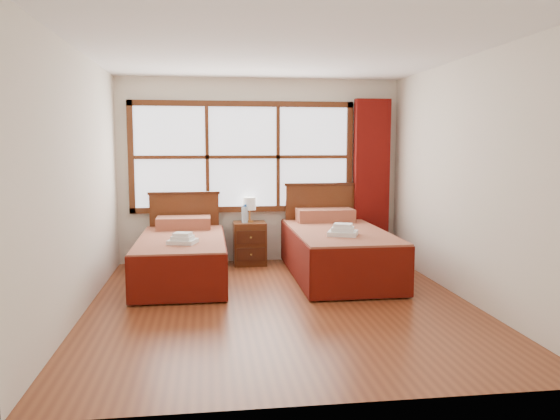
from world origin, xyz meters
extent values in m
plane|color=brown|center=(0.00, 0.00, 0.00)|extent=(4.50, 4.50, 0.00)
plane|color=white|center=(0.00, 0.00, 2.60)|extent=(4.50, 4.50, 0.00)
plane|color=silver|center=(0.00, 2.25, 1.30)|extent=(4.00, 0.00, 4.00)
plane|color=silver|center=(-2.00, 0.00, 1.30)|extent=(0.00, 4.50, 4.50)
plane|color=silver|center=(2.00, 0.00, 1.30)|extent=(0.00, 4.50, 4.50)
cube|color=white|center=(-0.25, 2.22, 1.50)|extent=(3.00, 0.02, 1.40)
cube|color=#502611|center=(-0.25, 2.20, 0.76)|extent=(3.16, 0.06, 0.08)
cube|color=#502611|center=(-0.25, 2.20, 2.24)|extent=(3.16, 0.06, 0.08)
cube|color=#502611|center=(-1.79, 2.20, 1.50)|extent=(0.08, 0.06, 1.56)
cube|color=#502611|center=(1.29, 2.20, 1.50)|extent=(0.08, 0.06, 1.56)
cube|color=#502611|center=(-0.75, 2.20, 1.50)|extent=(0.05, 0.05, 1.40)
cube|color=#502611|center=(0.25, 2.20, 1.50)|extent=(0.05, 0.05, 1.40)
cube|color=#502611|center=(-0.25, 2.20, 1.50)|extent=(3.00, 0.05, 0.05)
cube|color=#670E0A|center=(1.60, 2.11, 1.17)|extent=(0.50, 0.16, 2.30)
cube|color=#39190C|center=(-1.08, 1.13, 0.15)|extent=(0.91, 1.83, 0.30)
cube|color=maroon|center=(-1.08, 1.13, 0.42)|extent=(1.02, 2.03, 0.25)
cube|color=#62130A|center=(-1.59, 1.13, 0.27)|extent=(0.03, 2.03, 0.51)
cube|color=#62130A|center=(-0.57, 1.13, 0.27)|extent=(0.03, 2.03, 0.51)
cube|color=#62130A|center=(-1.08, 0.12, 0.27)|extent=(1.02, 0.03, 0.51)
cube|color=maroon|center=(-1.08, 1.87, 0.63)|extent=(0.72, 0.42, 0.16)
cube|color=#502611|center=(-1.08, 2.14, 0.50)|extent=(0.95, 0.06, 0.99)
cube|color=#39190C|center=(-1.08, 2.14, 1.00)|extent=(0.99, 0.08, 0.04)
cube|color=#39190C|center=(0.88, 1.13, 0.16)|extent=(1.01, 2.02, 0.33)
cube|color=maroon|center=(0.88, 1.13, 0.47)|extent=(1.13, 2.24, 0.27)
cube|color=#62130A|center=(0.32, 1.13, 0.30)|extent=(0.03, 2.24, 0.56)
cube|color=#62130A|center=(1.44, 1.13, 0.30)|extent=(0.03, 2.24, 0.56)
cube|color=#62130A|center=(0.88, 0.02, 0.30)|extent=(1.13, 0.03, 0.56)
cube|color=maroon|center=(0.88, 1.94, 0.69)|extent=(0.79, 0.46, 0.18)
cube|color=#502611|center=(0.88, 2.14, 0.55)|extent=(1.05, 0.06, 1.10)
cube|color=#39190C|center=(0.88, 2.14, 1.11)|extent=(1.10, 0.08, 0.04)
cube|color=#502611|center=(-0.18, 2.00, 0.30)|extent=(0.45, 0.40, 0.60)
cube|color=#39190C|center=(-0.18, 1.79, 0.18)|extent=(0.39, 0.02, 0.18)
cube|color=#39190C|center=(-0.18, 1.79, 0.42)|extent=(0.39, 0.02, 0.18)
sphere|color=#B08B3B|center=(-0.18, 1.77, 0.18)|extent=(0.03, 0.03, 0.03)
sphere|color=#B08B3B|center=(-0.18, 1.77, 0.42)|extent=(0.03, 0.03, 0.03)
cube|color=white|center=(-1.04, 0.72, 0.57)|extent=(0.36, 0.34, 0.05)
cube|color=white|center=(-1.04, 0.72, 0.61)|extent=(0.27, 0.26, 0.04)
cube|color=white|center=(-1.04, 0.72, 0.65)|extent=(0.23, 0.21, 0.04)
cube|color=white|center=(0.83, 0.70, 0.63)|extent=(0.42, 0.40, 0.05)
cube|color=white|center=(0.83, 0.70, 0.68)|extent=(0.31, 0.30, 0.05)
cube|color=white|center=(0.83, 0.70, 0.72)|extent=(0.26, 0.24, 0.04)
cylinder|color=#CD8E41|center=(-0.17, 2.05, 0.61)|extent=(0.11, 0.11, 0.02)
cylinder|color=#CD8E41|center=(-0.17, 2.05, 0.69)|extent=(0.02, 0.02, 0.15)
cylinder|color=silver|center=(-0.17, 2.05, 0.85)|extent=(0.18, 0.18, 0.18)
cylinder|color=silver|center=(-0.26, 1.97, 0.70)|extent=(0.06, 0.06, 0.21)
cylinder|color=#1751AE|center=(-0.26, 1.97, 0.82)|extent=(0.03, 0.03, 0.03)
cylinder|color=silver|center=(-0.24, 1.96, 0.71)|extent=(0.07, 0.07, 0.22)
cylinder|color=#1751AE|center=(-0.24, 1.96, 0.84)|extent=(0.03, 0.03, 0.03)
camera|label=1|loc=(-0.75, -5.53, 1.67)|focal=35.00mm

